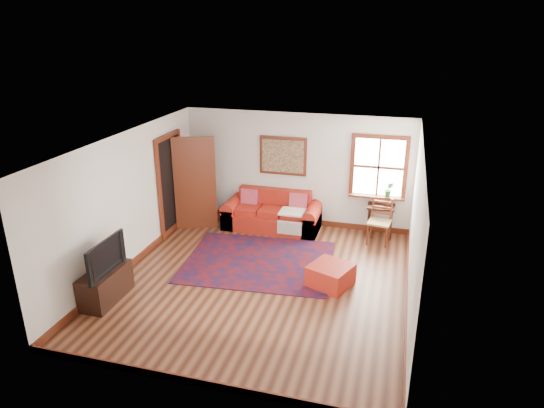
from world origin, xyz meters
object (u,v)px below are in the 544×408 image
(side_table, at_px, (381,211))
(ladder_back_chair, at_px, (380,220))
(red_leather_sofa, at_px, (272,216))
(media_cabinet, at_px, (106,285))
(red_ottoman, at_px, (330,275))

(side_table, bearing_deg, ladder_back_chair, -87.92)
(red_leather_sofa, bearing_deg, ladder_back_chair, -3.80)
(red_leather_sofa, distance_m, media_cabinet, 4.04)
(red_leather_sofa, relative_size, side_table, 3.07)
(red_ottoman, relative_size, ladder_back_chair, 0.70)
(red_leather_sofa, height_order, side_table, red_leather_sofa)
(red_leather_sofa, relative_size, ladder_back_chair, 2.24)
(side_table, relative_size, ladder_back_chair, 0.73)
(red_leather_sofa, bearing_deg, side_table, 4.67)
(red_leather_sofa, height_order, red_ottoman, red_leather_sofa)
(red_ottoman, height_order, side_table, side_table)
(red_leather_sofa, distance_m, side_table, 2.33)
(side_table, height_order, media_cabinet, side_table)
(media_cabinet, bearing_deg, red_leather_sofa, 63.02)
(red_leather_sofa, bearing_deg, red_ottoman, -52.90)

